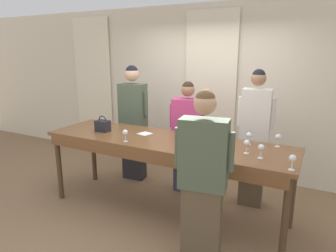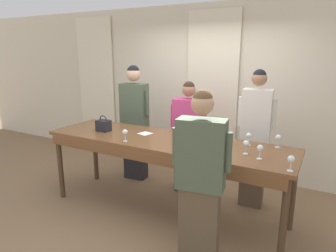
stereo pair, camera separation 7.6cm
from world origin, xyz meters
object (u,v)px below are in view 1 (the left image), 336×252
Objects in this scene: wine_glass_center_right at (125,133)px; host_pouring at (203,180)px; wine_glass_front_mid at (247,143)px; wine_glass_center_mid at (293,159)px; handbag at (103,126)px; guest_pink_top at (187,137)px; wine_glass_center_left at (278,137)px; guest_cream_sweater at (254,137)px; wine_glass_front_left at (249,136)px; wine_bottle at (187,140)px; wine_glass_front_right at (261,148)px; tasting_bar at (164,147)px; guest_olive_jacket at (133,121)px.

host_pouring is (1.16, -0.43, -0.20)m from wine_glass_center_right.
wine_glass_center_mid is (0.48, -0.27, 0.00)m from wine_glass_front_mid.
handbag is 0.13× the size of guest_pink_top.
guest_cream_sweater is at bearing 131.45° from wine_glass_center_left.
wine_glass_front_left and wine_glass_center_left have the same top height.
wine_glass_front_mid is at bearing -84.33° from guest_cream_sweater.
wine_bottle is 0.80m from wine_glass_center_right.
wine_bottle is 1.05m from wine_glass_center_left.
wine_glass_front_mid is at bearing 9.96° from wine_glass_center_right.
wine_glass_front_right is at bearing -35.85° from guest_pink_top.
handbag is (-1.35, 0.21, -0.04)m from wine_bottle.
wine_glass_center_left is 0.08× the size of guest_cream_sweater.
tasting_bar is 1.81× the size of host_pouring.
wine_glass_center_right is at bearing -142.11° from guest_cream_sweater.
guest_olive_jacket reaches higher than wine_glass_center_left.
wine_glass_front_mid is 0.09× the size of host_pouring.
wine_glass_center_right is 1.25m from host_pouring.
wine_glass_center_left is (0.86, 0.60, -0.01)m from wine_bottle.
wine_glass_center_left is 1.00× the size of wine_glass_center_mid.
wine_bottle is 2.23× the size of wine_glass_center_right.
wine_glass_front_left is at bearing -25.19° from guest_pink_top.
guest_pink_top is at bearing 113.96° from wine_bottle.
wine_glass_center_mid is at bearing -23.18° from guest_olive_jacket.
wine_glass_center_left reaches higher than tasting_bar.
wine_glass_center_left is at bearing 34.89° from wine_bottle.
wine_glass_front_left is 0.49m from guest_cream_sweater.
wine_bottle is 2.23× the size of wine_glass_center_left.
wine_bottle reaches higher than tasting_bar.
wine_glass_center_left is 0.53m from guest_cream_sweater.
guest_olive_jacket is at bearing 144.50° from wine_bottle.
host_pouring reaches higher than wine_glass_center_right.
wine_glass_front_mid is 0.47m from wine_glass_center_left.
wine_glass_center_left is 2.27m from guest_olive_jacket.
guest_cream_sweater is at bearing 37.89° from wine_glass_center_right.
handbag is 1.47× the size of wine_glass_front_left.
handbag is 0.13× the size of host_pouring.
guest_olive_jacket is 1.06× the size of host_pouring.
wine_glass_center_right is at bearing -176.96° from wine_bottle.
wine_glass_front_left is at bearing 9.33° from handbag.
guest_pink_top is 0.97m from guest_cream_sweater.
guest_pink_top is (0.36, 1.02, -0.27)m from wine_glass_center_right.
handbag is at bearing 171.21° from wine_bottle.
guest_cream_sweater reaches higher than handbag.
guest_cream_sweater reaches higher than wine_glass_front_left.
guest_pink_top is (-0.02, 0.75, -0.07)m from tasting_bar.
wine_glass_center_mid is at bearing 29.43° from host_pouring.
wine_glass_center_left is (0.10, 0.48, 0.00)m from wine_glass_front_right.
wine_glass_center_right is at bearing -174.18° from wine_glass_front_right.
wine_glass_front_right is (0.22, -0.40, 0.00)m from wine_glass_front_left.
handbag is (-0.93, -0.02, 0.17)m from tasting_bar.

